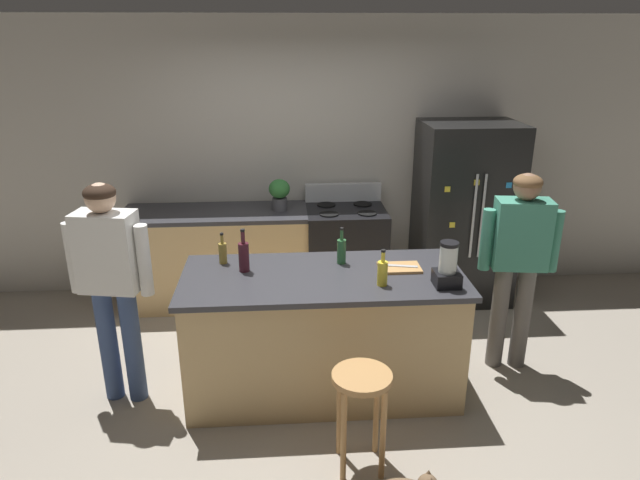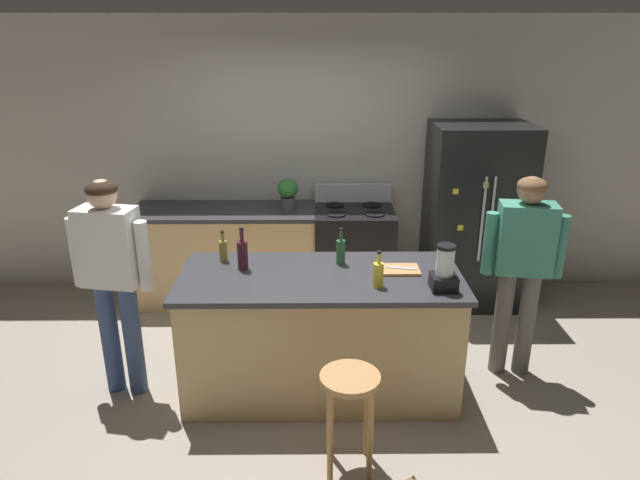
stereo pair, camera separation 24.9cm
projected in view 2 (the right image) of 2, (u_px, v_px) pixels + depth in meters
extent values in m
plane|color=#9E9384|center=(320.00, 387.00, 4.30)|extent=(14.00, 14.00, 0.00)
cube|color=#BCB7AD|center=(319.00, 158.00, 5.66)|extent=(8.00, 0.10, 2.70)
cube|color=tan|center=(320.00, 336.00, 4.15)|extent=(1.94, 0.82, 0.90)
cube|color=#333338|center=(320.00, 277.00, 3.98)|extent=(2.00, 0.88, 0.04)
cube|color=tan|center=(238.00, 257.00, 5.59)|extent=(2.00, 0.64, 0.90)
cube|color=#333338|center=(236.00, 211.00, 5.43)|extent=(2.00, 0.64, 0.04)
cube|color=black|center=(475.00, 216.00, 5.42)|extent=(0.90, 0.70, 1.76)
cylinder|color=#B7BABF|center=(482.00, 220.00, 5.04)|extent=(0.02, 0.02, 0.79)
cylinder|color=#B7BABF|center=(491.00, 220.00, 5.04)|extent=(0.02, 0.02, 0.79)
cube|color=yellow|center=(456.00, 191.00, 4.96)|extent=(0.05, 0.01, 0.05)
cube|color=yellow|center=(460.00, 228.00, 5.08)|extent=(0.05, 0.01, 0.05)
cube|color=red|center=(492.00, 236.00, 5.11)|extent=(0.05, 0.01, 0.05)
cube|color=purple|center=(493.00, 232.00, 5.09)|extent=(0.05, 0.01, 0.05)
cube|color=#268CD8|center=(519.00, 188.00, 4.96)|extent=(0.05, 0.01, 0.05)
cube|color=yellow|center=(486.00, 185.00, 4.94)|extent=(0.05, 0.01, 0.05)
cube|color=black|center=(353.00, 255.00, 5.57)|extent=(0.76, 0.64, 0.94)
cube|color=black|center=(356.00, 273.00, 5.28)|extent=(0.60, 0.01, 0.24)
cube|color=#B7BABF|center=(353.00, 193.00, 5.64)|extent=(0.76, 0.06, 0.18)
cylinder|color=black|center=(336.00, 214.00, 5.26)|extent=(0.18, 0.18, 0.01)
cylinder|color=black|center=(375.00, 214.00, 5.26)|extent=(0.18, 0.18, 0.01)
cylinder|color=black|center=(335.00, 205.00, 5.54)|extent=(0.18, 0.18, 0.01)
cylinder|color=black|center=(372.00, 205.00, 5.54)|extent=(0.18, 0.18, 0.01)
cylinder|color=#384C7A|center=(110.00, 337.00, 4.15)|extent=(0.15, 0.15, 0.87)
cylinder|color=#384C7A|center=(133.00, 339.00, 4.12)|extent=(0.15, 0.15, 0.87)
cube|color=white|center=(109.00, 247.00, 3.89)|extent=(0.43, 0.29, 0.56)
cylinder|color=white|center=(77.00, 252.00, 3.94)|extent=(0.10, 0.10, 0.50)
cylinder|color=white|center=(144.00, 256.00, 3.87)|extent=(0.10, 0.10, 0.50)
sphere|color=#D8AD8C|center=(101.00, 194.00, 3.75)|extent=(0.23, 0.23, 0.20)
ellipsoid|color=#332319|center=(101.00, 189.00, 3.74)|extent=(0.24, 0.24, 0.12)
cylinder|color=#66605B|center=(526.00, 323.00, 4.36)|extent=(0.15, 0.15, 0.86)
cylinder|color=#66605B|center=(502.00, 322.00, 4.38)|extent=(0.15, 0.15, 0.86)
cube|color=#3F8C72|center=(525.00, 239.00, 4.13)|extent=(0.43, 0.27, 0.53)
cylinder|color=#3F8C72|center=(560.00, 247.00, 4.12)|extent=(0.10, 0.10, 0.48)
cylinder|color=#3F8C72|center=(489.00, 243.00, 4.18)|extent=(0.10, 0.10, 0.48)
sphere|color=#8C664C|center=(532.00, 190.00, 4.00)|extent=(0.23, 0.23, 0.20)
ellipsoid|color=brown|center=(533.00, 186.00, 3.99)|extent=(0.24, 0.24, 0.12)
cylinder|color=#B7844C|center=(350.00, 378.00, 3.30)|extent=(0.36, 0.36, 0.04)
cylinder|color=#B7844C|center=(330.00, 438.00, 3.31)|extent=(0.04, 0.04, 0.62)
cylinder|color=#B7844C|center=(370.00, 438.00, 3.31)|extent=(0.04, 0.04, 0.62)
cylinder|color=#B7844C|center=(329.00, 413.00, 3.53)|extent=(0.04, 0.04, 0.62)
cylinder|color=#B7844C|center=(367.00, 413.00, 3.53)|extent=(0.04, 0.04, 0.62)
cone|color=brown|center=(413.00, 477.00, 3.13)|extent=(0.04, 0.04, 0.03)
cylinder|color=#4C4C51|center=(288.00, 203.00, 5.41)|extent=(0.14, 0.14, 0.12)
ellipsoid|color=#337A38|center=(288.00, 188.00, 5.35)|extent=(0.20, 0.20, 0.18)
cube|color=black|center=(443.00, 282.00, 3.75)|extent=(0.17, 0.17, 0.10)
cylinder|color=silver|center=(445.00, 262.00, 3.69)|extent=(0.12, 0.12, 0.19)
cylinder|color=black|center=(446.00, 247.00, 3.66)|extent=(0.12, 0.12, 0.02)
cylinder|color=#2D6638|center=(341.00, 252.00, 4.14)|extent=(0.07, 0.07, 0.18)
cylinder|color=#2D6638|center=(341.00, 235.00, 4.09)|extent=(0.03, 0.03, 0.08)
cylinder|color=black|center=(341.00, 229.00, 4.07)|extent=(0.03, 0.03, 0.02)
cylinder|color=olive|center=(223.00, 251.00, 4.19)|extent=(0.06, 0.06, 0.15)
cylinder|color=olive|center=(222.00, 237.00, 4.16)|extent=(0.02, 0.02, 0.07)
cylinder|color=black|center=(222.00, 232.00, 4.14)|extent=(0.03, 0.03, 0.02)
cylinder|color=#471923|center=(243.00, 255.00, 4.04)|extent=(0.08, 0.08, 0.21)
cylinder|color=#471923|center=(242.00, 236.00, 3.99)|extent=(0.03, 0.03, 0.09)
cylinder|color=black|center=(241.00, 229.00, 3.97)|extent=(0.03, 0.03, 0.02)
cylinder|color=yellow|center=(378.00, 275.00, 3.77)|extent=(0.07, 0.07, 0.17)
cylinder|color=yellow|center=(379.00, 258.00, 3.72)|extent=(0.03, 0.03, 0.07)
cylinder|color=black|center=(379.00, 252.00, 3.71)|extent=(0.03, 0.03, 0.02)
cube|color=#B7844C|center=(398.00, 270.00, 4.04)|extent=(0.30, 0.20, 0.02)
cube|color=#B7BABF|center=(401.00, 268.00, 4.03)|extent=(0.22, 0.08, 0.01)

